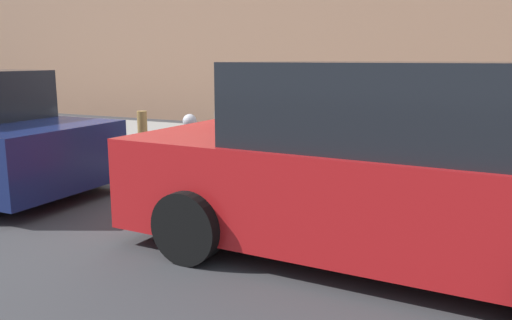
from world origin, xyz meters
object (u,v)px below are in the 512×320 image
object	(u,v)px
suitcase_navy_0	(412,159)
suitcase_silver_5	(226,152)
parked_car_red_0	(387,169)
suitcase_maroon_4	(262,154)
suitcase_olive_3	(298,155)
fire_hydrant	(190,139)
bollard_post	(143,137)
suitcase_black_1	(369,159)
parking_meter	(508,125)
suitcase_red_2	(330,160)

from	to	relation	value
suitcase_navy_0	suitcase_silver_5	world-z (taller)	suitcase_silver_5
parked_car_red_0	suitcase_navy_0	bearing A→B (deg)	-86.86
suitcase_maroon_4	suitcase_olive_3	bearing A→B (deg)	-178.58
fire_hydrant	parked_car_red_0	bearing A→B (deg)	148.02
suitcase_olive_3	fire_hydrant	world-z (taller)	suitcase_olive_3
suitcase_navy_0	bollard_post	xyz separation A→B (m)	(4.01, 0.18, 0.03)
suitcase_black_1	parking_meter	distance (m)	1.67
suitcase_maroon_4	parking_meter	size ratio (longest dim) A/B	0.65
parking_meter	bollard_post	bearing A→B (deg)	4.52
suitcase_black_1	parked_car_red_0	bearing A→B (deg)	107.22
suitcase_navy_0	suitcase_olive_3	xyz separation A→B (m)	(1.53, -0.04, -0.08)
suitcase_silver_5	fire_hydrant	world-z (taller)	suitcase_silver_5
suitcase_red_2	parked_car_red_0	bearing A→B (deg)	119.42
suitcase_maroon_4	fire_hydrant	distance (m)	1.18
bollard_post	parking_meter	size ratio (longest dim) A/B	0.64
suitcase_navy_0	suitcase_maroon_4	xyz separation A→B (m)	(2.08, -0.03, -0.10)
suitcase_maroon_4	fire_hydrant	world-z (taller)	suitcase_maroon_4
suitcase_olive_3	bollard_post	world-z (taller)	suitcase_olive_3
suitcase_olive_3	suitcase_maroon_4	world-z (taller)	suitcase_olive_3
suitcase_black_1	suitcase_maroon_4	xyz separation A→B (m)	(1.56, -0.10, -0.07)
suitcase_navy_0	bollard_post	world-z (taller)	bollard_post
suitcase_red_2	parked_car_red_0	distance (m)	2.40
parked_car_red_0	suitcase_maroon_4	bearing A→B (deg)	-44.48
suitcase_navy_0	suitcase_silver_5	bearing A→B (deg)	2.18
bollard_post	suitcase_olive_3	bearing A→B (deg)	-174.93
suitcase_navy_0	parked_car_red_0	bearing A→B (deg)	93.14
suitcase_silver_5	suitcase_red_2	bearing A→B (deg)	-178.84
bollard_post	parked_car_red_0	xyz separation A→B (m)	(-4.13, 1.95, 0.25)
suitcase_navy_0	suitcase_red_2	distance (m)	1.05
suitcase_red_2	bollard_post	xyz separation A→B (m)	(2.96, 0.11, 0.13)
suitcase_red_2	parking_meter	distance (m)	2.18
suitcase_maroon_4	suitcase_navy_0	bearing A→B (deg)	179.29
suitcase_red_2	suitcase_silver_5	distance (m)	1.56
suitcase_olive_3	suitcase_black_1	bearing A→B (deg)	173.64
suitcase_navy_0	suitcase_silver_5	size ratio (longest dim) A/B	0.91
suitcase_black_1	bollard_post	bearing A→B (deg)	1.75
suitcase_red_2	suitcase_maroon_4	size ratio (longest dim) A/B	0.74
suitcase_black_1	fire_hydrant	bearing A→B (deg)	-0.91
bollard_post	parked_car_red_0	size ratio (longest dim) A/B	0.17
suitcase_olive_3	fire_hydrant	distance (m)	1.72
suitcase_black_1	suitcase_silver_5	xyz separation A→B (m)	(2.08, 0.03, -0.06)
suitcase_silver_5	parking_meter	world-z (taller)	parking_meter
suitcase_black_1	suitcase_silver_5	distance (m)	2.08
suitcase_olive_3	suitcase_maroon_4	size ratio (longest dim) A/B	1.04
fire_hydrant	parking_meter	bearing A→B (deg)	-176.67
suitcase_olive_3	bollard_post	xyz separation A→B (m)	(2.48, 0.22, 0.11)
fire_hydrant	parking_meter	size ratio (longest dim) A/B	0.62
suitcase_navy_0	fire_hydrant	bearing A→B (deg)	0.53
fire_hydrant	suitcase_red_2	bearing A→B (deg)	179.03
suitcase_navy_0	suitcase_black_1	world-z (taller)	suitcase_navy_0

